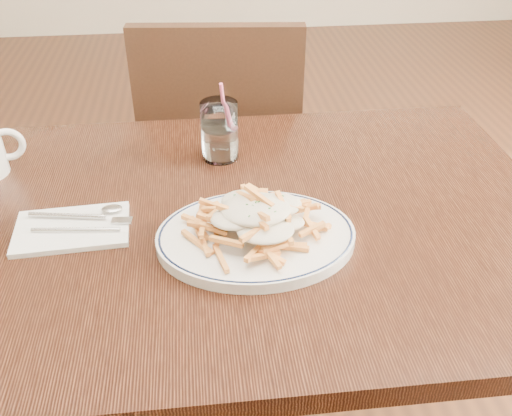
{
  "coord_description": "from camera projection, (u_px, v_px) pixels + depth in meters",
  "views": [
    {
      "loc": [
        -0.05,
        -0.84,
        1.34
      ],
      "look_at": [
        0.04,
        -0.09,
        0.82
      ],
      "focal_mm": 40.0,
      "sensor_mm": 36.0,
      "label": 1
    }
  ],
  "objects": [
    {
      "name": "table",
      "position": [
        231.0,
        248.0,
        1.07
      ],
      "size": [
        1.2,
        0.8,
        0.75
      ],
      "color": "black",
      "rests_on": "ground"
    },
    {
      "name": "chair_far",
      "position": [
        222.0,
        153.0,
        1.67
      ],
      "size": [
        0.47,
        0.47,
        0.93
      ],
      "color": "black",
      "rests_on": "ground"
    },
    {
      "name": "fries_plate",
      "position": [
        256.0,
        237.0,
        0.95
      ],
      "size": [
        0.4,
        0.37,
        0.02
      ],
      "color": "white",
      "rests_on": "table"
    },
    {
      "name": "loaded_fries",
      "position": [
        256.0,
        215.0,
        0.93
      ],
      "size": [
        0.24,
        0.21,
        0.06
      ],
      "color": "#E59646",
      "rests_on": "fries_plate"
    },
    {
      "name": "napkin",
      "position": [
        72.0,
        229.0,
        0.98
      ],
      "size": [
        0.2,
        0.14,
        0.01
      ],
      "primitive_type": "cube",
      "rotation": [
        0.0,
        0.0,
        0.06
      ],
      "color": "white",
      "rests_on": "table"
    },
    {
      "name": "cutlery",
      "position": [
        72.0,
        223.0,
        0.98
      ],
      "size": [
        0.19,
        0.08,
        0.01
      ],
      "color": "silver",
      "rests_on": "napkin"
    },
    {
      "name": "water_glass",
      "position": [
        220.0,
        134.0,
        1.17
      ],
      "size": [
        0.08,
        0.08,
        0.17
      ],
      "color": "white",
      "rests_on": "table"
    }
  ]
}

